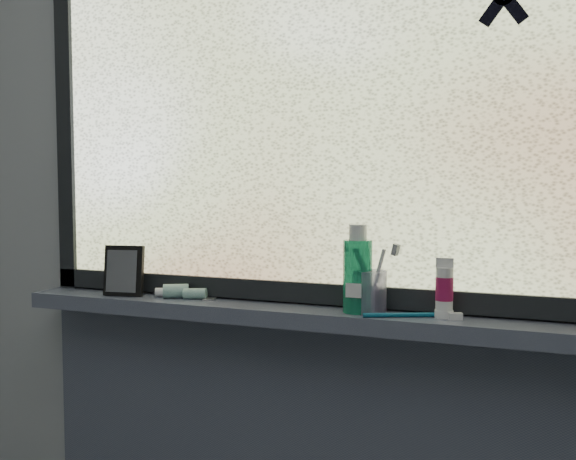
% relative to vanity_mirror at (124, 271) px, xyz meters
% --- Properties ---
extents(wall_back, '(3.00, 0.01, 2.50)m').
position_rel_vanity_mirror_xyz_m(wall_back, '(0.55, 0.09, 0.16)').
color(wall_back, '#9EA3A8').
rests_on(wall_back, ground).
extents(windowsill, '(1.62, 0.14, 0.04)m').
position_rel_vanity_mirror_xyz_m(windowsill, '(0.55, 0.01, -0.09)').
color(windowsill, '#4A4F62').
rests_on(windowsill, wall_back).
extents(window_pane, '(1.50, 0.01, 1.00)m').
position_rel_vanity_mirror_xyz_m(window_pane, '(0.55, 0.07, 0.44)').
color(window_pane, silver).
rests_on(window_pane, wall_back).
extents(frame_bottom, '(1.60, 0.03, 0.05)m').
position_rel_vanity_mirror_xyz_m(frame_bottom, '(0.55, 0.06, -0.04)').
color(frame_bottom, black).
rests_on(frame_bottom, windowsill).
extents(frame_left, '(0.05, 0.03, 1.10)m').
position_rel_vanity_mirror_xyz_m(frame_left, '(-0.23, 0.06, 0.44)').
color(frame_left, black).
rests_on(frame_left, wall_back).
extents(vanity_mirror, '(0.12, 0.07, 0.13)m').
position_rel_vanity_mirror_xyz_m(vanity_mirror, '(0.00, 0.00, 0.00)').
color(vanity_mirror, black).
rests_on(vanity_mirror, windowsill).
extents(toothpaste_tube, '(0.21, 0.13, 0.04)m').
position_rel_vanity_mirror_xyz_m(toothpaste_tube, '(0.17, 0.02, -0.05)').
color(toothpaste_tube, silver).
rests_on(toothpaste_tube, windowsill).
extents(toothbrush_cup, '(0.09, 0.09, 0.10)m').
position_rel_vanity_mirror_xyz_m(toothbrush_cup, '(0.67, 0.01, -0.02)').
color(toothbrush_cup, '#BCAAE1').
rests_on(toothbrush_cup, windowsill).
extents(toothbrush_lying, '(0.23, 0.12, 0.02)m').
position_rel_vanity_mirror_xyz_m(toothbrush_lying, '(0.76, -0.01, -0.06)').
color(toothbrush_lying, '#0C5574').
rests_on(toothbrush_lying, windowsill).
extents(mouthwash_bottle, '(0.07, 0.07, 0.17)m').
position_rel_vanity_mirror_xyz_m(mouthwash_bottle, '(0.64, 0.01, 0.03)').
color(mouthwash_bottle, '#1E9E6B').
rests_on(mouthwash_bottle, windowsill).
extents(cream_tube, '(0.05, 0.05, 0.10)m').
position_rel_vanity_mirror_xyz_m(cream_tube, '(0.84, 0.02, 0.00)').
color(cream_tube, silver).
rests_on(cream_tube, windowsill).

